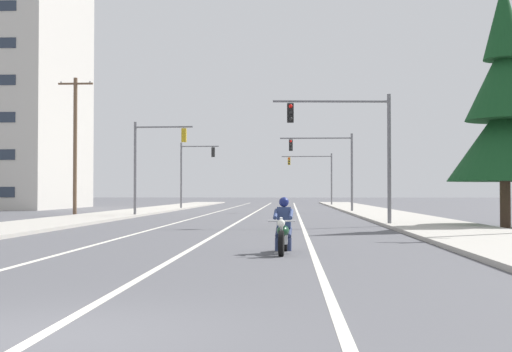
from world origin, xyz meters
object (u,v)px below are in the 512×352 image
traffic_signal_near_right (355,138)px  conifer_tree_right_verge_near (504,113)px  motorcycle_with_rider (283,231)px  traffic_signal_mid_left (192,166)px  traffic_signal_far_right (317,171)px  traffic_signal_mid_right (331,160)px  utility_pole_left_near (75,143)px  traffic_signal_near_left (151,155)px

traffic_signal_near_right → conifer_tree_right_verge_near: bearing=-9.2°
motorcycle_with_rider → traffic_signal_mid_left: traffic_signal_mid_left is taller
traffic_signal_near_right → traffic_signal_far_right: (0.14, 49.53, 0.03)m
conifer_tree_right_verge_near → traffic_signal_mid_right: bearing=105.6°
traffic_signal_near_right → traffic_signal_far_right: 49.53m
utility_pole_left_near → traffic_signal_far_right: bearing=63.8°
traffic_signal_mid_right → utility_pole_left_near: utility_pole_left_near is taller
conifer_tree_right_verge_near → traffic_signal_far_right: bearing=97.3°
motorcycle_with_rider → utility_pole_left_near: 31.79m
conifer_tree_right_verge_near → utility_pole_left_near: bearing=148.8°
motorcycle_with_rider → traffic_signal_near_right: 15.23m
traffic_signal_near_left → traffic_signal_mid_left: same height
traffic_signal_near_left → utility_pole_left_near: 5.75m
motorcycle_with_rider → traffic_signal_far_right: size_ratio=0.35×
traffic_signal_mid_right → conifer_tree_right_verge_near: (6.42, -22.95, 0.98)m
traffic_signal_mid_left → traffic_signal_near_left: bearing=-89.8°
traffic_signal_near_right → utility_pole_left_near: (-17.59, 13.57, 0.77)m
traffic_signal_far_right → motorcycle_with_rider: bearing=-93.0°
traffic_signal_mid_left → utility_pole_left_near: bearing=-107.3°
motorcycle_with_rider → utility_pole_left_near: (-14.37, 28.02, 4.33)m
utility_pole_left_near → motorcycle_with_rider: bearing=-62.9°
traffic_signal_mid_right → traffic_signal_far_right: size_ratio=1.00×
traffic_signal_near_right → utility_pole_left_near: 22.23m
traffic_signal_far_right → traffic_signal_mid_left: bearing=-123.7°
traffic_signal_near_right → traffic_signal_mid_left: (-12.14, 31.10, -0.12)m
traffic_signal_near_right → utility_pole_left_near: bearing=142.4°
traffic_signal_mid_left → motorcycle_with_rider: bearing=-78.9°
motorcycle_with_rider → traffic_signal_near_left: (-8.86, 26.61, 3.45)m
traffic_signal_mid_left → utility_pole_left_near: utility_pole_left_near is taller
traffic_signal_near_right → traffic_signal_near_left: same height
traffic_signal_near_left → traffic_signal_far_right: 39.32m
utility_pole_left_near → conifer_tree_right_verge_near: 28.25m
traffic_signal_near_left → traffic_signal_mid_left: bearing=90.2°
utility_pole_left_near → traffic_signal_mid_right: bearing=25.1°
traffic_signal_near_left → traffic_signal_near_right: bearing=-45.1°
traffic_signal_near_right → traffic_signal_far_right: same height
motorcycle_with_rider → traffic_signal_near_right: (3.22, 14.46, 3.55)m
traffic_signal_near_right → traffic_signal_mid_left: 33.38m
traffic_signal_near_left → traffic_signal_mid_right: same height
motorcycle_with_rider → traffic_signal_far_right: traffic_signal_far_right is taller
traffic_signal_mid_right → conifer_tree_right_verge_near: 23.85m
traffic_signal_near_right → traffic_signal_mid_right: 21.89m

